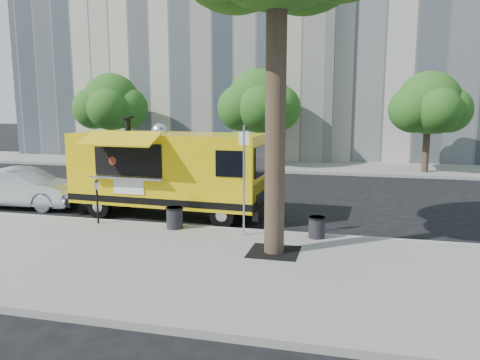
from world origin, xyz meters
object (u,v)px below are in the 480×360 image
object	(u,v)px
far_tree_b	(259,101)
trash_bin_left	(175,217)
sign_post	(244,174)
trash_bin_right	(317,227)
food_truck	(167,171)
parking_meter	(97,196)
sedan	(22,188)
far_tree_c	(429,103)
far_tree_a	(111,102)

from	to	relation	value
far_tree_b	trash_bin_left	world-z (taller)	far_tree_b
sign_post	trash_bin_right	bearing A→B (deg)	7.31
food_truck	trash_bin_right	xyz separation A→B (m)	(5.04, -1.87, -1.08)
parking_meter	sedan	distance (m)	4.58
sedan	trash_bin_right	bearing A→B (deg)	-102.91
far_tree_c	sedan	bearing A→B (deg)	-142.01
far_tree_a	sign_post	size ratio (longest dim) A/B	1.79
far_tree_b	parking_meter	size ratio (longest dim) A/B	4.12
far_tree_c	parking_meter	xyz separation A→B (m)	(-11.00, -13.75, -2.74)
far_tree_c	trash_bin_right	distance (m)	14.78
sign_post	sedan	bearing A→B (deg)	166.30
far_tree_b	far_tree_c	distance (m)	9.01
parking_meter	food_truck	world-z (taller)	food_truck
far_tree_b	trash_bin_left	bearing A→B (deg)	-88.19
far_tree_a	sedan	distance (m)	12.46
far_tree_c	trash_bin_left	size ratio (longest dim) A/B	8.45
far_tree_a	sedan	bearing A→B (deg)	-76.34
far_tree_c	sedan	xyz separation A→B (m)	(-15.15, -11.83, -3.01)
sign_post	parking_meter	bearing A→B (deg)	177.48
food_truck	trash_bin_right	bearing A→B (deg)	-17.51
far_tree_c	trash_bin_left	xyz separation A→B (m)	(-8.56, -13.71, -3.24)
sedan	far_tree_c	bearing A→B (deg)	-54.96
far_tree_c	food_truck	xyz separation A→B (m)	(-9.54, -11.83, -2.18)
far_tree_b	food_truck	bearing A→B (deg)	-92.56
food_truck	trash_bin_left	size ratio (longest dim) A/B	10.89
far_tree_a	far_tree_b	bearing A→B (deg)	2.54
far_tree_a	sign_post	distance (m)	18.14
far_tree_b	sedan	xyz separation A→B (m)	(-6.15, -12.13, -3.13)
trash_bin_left	trash_bin_right	world-z (taller)	trash_bin_left
far_tree_a	sign_post	xyz separation A→B (m)	(11.55, -13.85, -1.93)
parking_meter	food_truck	xyz separation A→B (m)	(1.46, 1.92, 0.55)
far_tree_a	trash_bin_right	world-z (taller)	far_tree_a
far_tree_b	far_tree_c	world-z (taller)	far_tree_b
far_tree_c	sedan	size ratio (longest dim) A/B	1.21
far_tree_c	trash_bin_right	world-z (taller)	far_tree_c
far_tree_b	food_truck	world-z (taller)	far_tree_b
sign_post	food_truck	world-z (taller)	food_truck
parking_meter	sign_post	bearing A→B (deg)	-2.52
sedan	food_truck	bearing A→B (deg)	-92.93
parking_meter	trash_bin_left	world-z (taller)	parking_meter
sign_post	sedan	xyz separation A→B (m)	(-8.70, 2.12, -1.14)
far_tree_c	sedan	world-z (taller)	far_tree_c
trash_bin_left	far_tree_a	bearing A→B (deg)	124.75
trash_bin_right	far_tree_a	bearing A→B (deg)	134.79
parking_meter	trash_bin_left	distance (m)	2.49
sign_post	food_truck	size ratio (longest dim) A/B	0.45
far_tree_c	parking_meter	bearing A→B (deg)	-128.66
trash_bin_right	sedan	bearing A→B (deg)	170.04
far_tree_c	sign_post	world-z (taller)	far_tree_c
trash_bin_left	food_truck	bearing A→B (deg)	117.57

